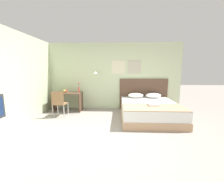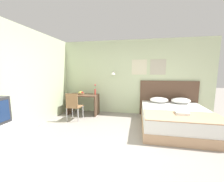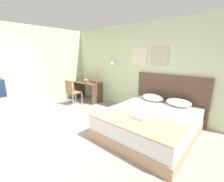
% 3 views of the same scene
% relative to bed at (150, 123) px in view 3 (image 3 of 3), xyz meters
% --- Properties ---
extents(ground_plane, '(24.00, 24.00, 0.00)m').
position_rel_bed_xyz_m(ground_plane, '(-1.36, -1.52, -0.26)').
color(ground_plane, gray).
extents(wall_back, '(5.66, 0.31, 2.65)m').
position_rel_bed_xyz_m(wall_back, '(-1.35, 1.14, 1.07)').
color(wall_back, beige).
rests_on(wall_back, ground_plane).
extents(wall_left, '(0.06, 5.63, 2.65)m').
position_rel_bed_xyz_m(wall_left, '(-3.82, -1.71, 1.07)').
color(wall_left, beige).
rests_on(wall_left, ground_plane).
extents(bed, '(1.79, 2.09, 0.52)m').
position_rel_bed_xyz_m(bed, '(0.00, 0.00, 0.00)').
color(bed, tan).
rests_on(bed, ground_plane).
extents(headboard, '(1.91, 0.06, 1.23)m').
position_rel_bed_xyz_m(headboard, '(0.00, 1.08, 0.36)').
color(headboard, brown).
rests_on(headboard, ground_plane).
extents(pillow_left, '(0.59, 0.40, 0.19)m').
position_rel_bed_xyz_m(pillow_left, '(-0.34, 0.80, 0.36)').
color(pillow_left, white).
rests_on(pillow_left, bed).
extents(pillow_right, '(0.59, 0.40, 0.19)m').
position_rel_bed_xyz_m(pillow_right, '(0.34, 0.80, 0.36)').
color(pillow_right, white).
rests_on(pillow_right, bed).
extents(throw_blanket, '(1.73, 0.84, 0.02)m').
position_rel_bed_xyz_m(throw_blanket, '(0.00, -0.61, 0.28)').
color(throw_blanket, tan).
rests_on(throw_blanket, bed).
extents(folded_towel_near_foot, '(0.28, 0.29, 0.06)m').
position_rel_bed_xyz_m(folded_towel_near_foot, '(0.02, -0.46, 0.32)').
color(folded_towel_near_foot, white).
rests_on(folded_towel_near_foot, throw_blanket).
extents(desk, '(1.07, 0.58, 0.72)m').
position_rel_bed_xyz_m(desk, '(-2.98, 0.71, 0.24)').
color(desk, brown).
rests_on(desk, ground_plane).
extents(desk_chair, '(0.42, 0.42, 0.88)m').
position_rel_bed_xyz_m(desk_chair, '(-3.02, 0.01, 0.26)').
color(desk_chair, '#8E6642').
rests_on(desk_chair, ground_plane).
extents(fruit_bowl, '(0.24, 0.23, 0.11)m').
position_rel_bed_xyz_m(fruit_bowl, '(-3.05, 0.69, 0.51)').
color(fruit_bowl, brown).
rests_on(fruit_bowl, desk).
extents(flower_vase, '(0.06, 0.06, 0.37)m').
position_rel_bed_xyz_m(flower_vase, '(-2.54, 0.78, 0.62)').
color(flower_vase, '#D14C42').
rests_on(flower_vase, desk).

